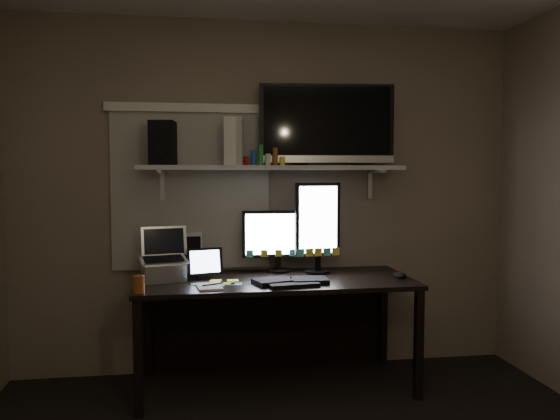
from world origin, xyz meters
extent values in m
plane|color=#766454|center=(0.00, 1.80, 1.25)|extent=(3.60, 0.00, 3.60)
cube|color=beige|center=(-0.55, 1.79, 1.30)|extent=(1.10, 0.02, 1.10)
cube|color=black|center=(0.00, 1.43, 0.71)|extent=(1.80, 0.75, 0.03)
cube|color=black|center=(0.00, 1.78, 0.35)|extent=(1.80, 0.02, 0.70)
cube|color=black|center=(-0.86, 1.09, 0.35)|extent=(0.05, 0.05, 0.70)
cube|color=black|center=(0.86, 1.09, 0.35)|extent=(0.05, 0.05, 0.70)
cube|color=black|center=(-0.86, 1.76, 0.35)|extent=(0.05, 0.05, 0.70)
cube|color=black|center=(0.86, 1.76, 0.35)|extent=(0.05, 0.05, 0.70)
cube|color=beige|center=(0.00, 1.62, 1.46)|extent=(1.80, 0.35, 0.03)
cube|color=black|center=(0.05, 1.67, 0.95)|extent=(0.51, 0.06, 0.44)
cube|color=black|center=(0.32, 1.59, 1.05)|extent=(0.33, 0.09, 0.64)
cube|color=black|center=(0.08, 1.27, 0.74)|extent=(0.50, 0.25, 0.03)
ellipsoid|color=black|center=(0.82, 1.32, 0.75)|extent=(0.10, 0.13, 0.04)
cube|color=white|center=(-0.44, 1.21, 0.74)|extent=(0.17, 0.22, 0.01)
cube|color=black|center=(-0.46, 1.50, 0.83)|extent=(0.25, 0.15, 0.21)
cube|color=black|center=(-0.61, 1.74, 0.87)|extent=(0.23, 0.15, 0.27)
cube|color=silver|center=(-0.73, 1.47, 0.90)|extent=(0.34, 0.30, 0.34)
cylinder|color=brown|center=(-0.85, 1.13, 0.78)|extent=(0.08, 0.08, 0.10)
cube|color=black|center=(0.39, 1.64, 1.76)|extent=(0.95, 0.26, 0.56)
cube|color=silver|center=(-0.25, 1.63, 1.64)|extent=(0.16, 0.28, 0.32)
cube|color=black|center=(-0.73, 1.61, 1.63)|extent=(0.18, 0.21, 0.29)
camera|label=1|loc=(-0.50, -2.10, 1.44)|focal=35.00mm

